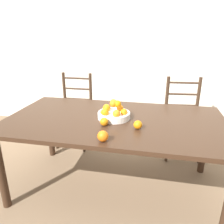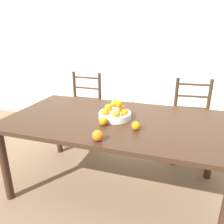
% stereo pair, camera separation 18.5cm
% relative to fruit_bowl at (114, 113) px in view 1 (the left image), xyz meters
% --- Properties ---
extents(ground_plane, '(12.00, 12.00, 0.00)m').
position_rel_fruit_bowl_xyz_m(ground_plane, '(0.01, -0.01, -0.79)').
color(ground_plane, '#7F664C').
extents(wall_back, '(8.00, 0.06, 2.60)m').
position_rel_fruit_bowl_xyz_m(wall_back, '(0.01, 1.56, 0.51)').
color(wall_back, silver).
rests_on(wall_back, ground_plane).
extents(dining_table, '(1.94, 1.05, 0.74)m').
position_rel_fruit_bowl_xyz_m(dining_table, '(0.01, -0.01, -0.13)').
color(dining_table, '#382316').
rests_on(dining_table, ground_plane).
extents(fruit_bowl, '(0.29, 0.29, 0.17)m').
position_rel_fruit_bowl_xyz_m(fruit_bowl, '(0.00, 0.00, 0.00)').
color(fruit_bowl, white).
rests_on(fruit_bowl, dining_table).
extents(orange_loose_0, '(0.08, 0.08, 0.08)m').
position_rel_fruit_bowl_xyz_m(orange_loose_0, '(0.01, -0.45, -0.01)').
color(orange_loose_0, orange).
rests_on(orange_loose_0, dining_table).
extents(orange_loose_1, '(0.07, 0.07, 0.07)m').
position_rel_fruit_bowl_xyz_m(orange_loose_1, '(0.23, -0.19, -0.01)').
color(orange_loose_1, orange).
rests_on(orange_loose_1, dining_table).
extents(orange_loose_2, '(0.07, 0.07, 0.07)m').
position_rel_fruit_bowl_xyz_m(orange_loose_2, '(-0.05, -0.18, -0.01)').
color(orange_loose_2, orange).
rests_on(orange_loose_2, dining_table).
extents(chair_left, '(0.42, 0.40, 0.96)m').
position_rel_fruit_bowl_xyz_m(chair_left, '(-0.70, 0.82, -0.33)').
color(chair_left, '#382619').
rests_on(chair_left, ground_plane).
extents(chair_right, '(0.46, 0.44, 0.96)m').
position_rel_fruit_bowl_xyz_m(chair_right, '(0.70, 0.82, -0.33)').
color(chair_right, '#382619').
rests_on(chair_right, ground_plane).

